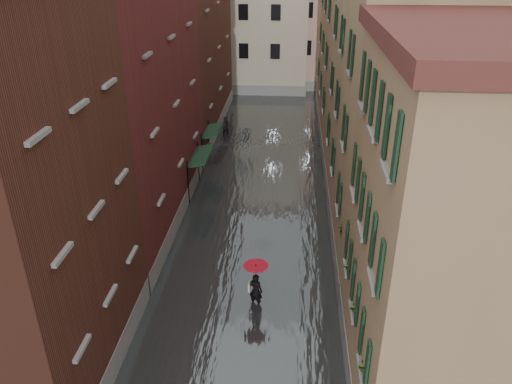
% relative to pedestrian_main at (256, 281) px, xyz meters
% --- Properties ---
extents(ground, '(120.00, 120.00, 0.00)m').
position_rel_pedestrian_main_xyz_m(ground, '(-0.55, -1.91, -1.31)').
color(ground, '#59595B').
rests_on(ground, ground).
extents(floodwater, '(10.00, 60.00, 0.20)m').
position_rel_pedestrian_main_xyz_m(floodwater, '(-0.55, 11.09, -1.21)').
color(floodwater, '#424849').
rests_on(floodwater, ground).
extents(building_left_mid, '(6.00, 14.00, 12.50)m').
position_rel_pedestrian_main_xyz_m(building_left_mid, '(-7.55, 7.09, 4.94)').
color(building_left_mid, maroon).
rests_on(building_left_mid, ground).
extents(building_left_far, '(6.00, 16.00, 14.00)m').
position_rel_pedestrian_main_xyz_m(building_left_far, '(-7.55, 22.09, 5.69)').
color(building_left_far, brown).
rests_on(building_left_far, ground).
extents(building_right_near, '(6.00, 8.00, 11.50)m').
position_rel_pedestrian_main_xyz_m(building_right_near, '(6.45, -3.91, 4.44)').
color(building_right_near, '#9A7A4F').
rests_on(building_right_near, ground).
extents(building_right_mid, '(6.00, 14.00, 13.00)m').
position_rel_pedestrian_main_xyz_m(building_right_mid, '(6.45, 7.09, 5.19)').
color(building_right_mid, tan).
rests_on(building_right_mid, ground).
extents(building_right_far, '(6.00, 16.00, 11.50)m').
position_rel_pedestrian_main_xyz_m(building_right_far, '(6.45, 22.09, 4.44)').
color(building_right_far, '#9A7A4F').
rests_on(building_right_far, ground).
extents(building_end_cream, '(12.00, 9.00, 13.00)m').
position_rel_pedestrian_main_xyz_m(building_end_cream, '(-3.55, 36.09, 5.19)').
color(building_end_cream, '#B9B093').
rests_on(building_end_cream, ground).
extents(building_end_pink, '(10.00, 9.00, 12.00)m').
position_rel_pedestrian_main_xyz_m(building_end_pink, '(5.45, 38.09, 4.69)').
color(building_end_pink, '#C9A38D').
rests_on(building_end_pink, ground).
extents(awning_near, '(1.09, 3.28, 2.80)m').
position_rel_pedestrian_main_xyz_m(awning_near, '(-4.03, 10.18, 1.17)').
color(awning_near, '#16311D').
rests_on(awning_near, ground).
extents(awning_far, '(1.09, 2.82, 2.80)m').
position_rel_pedestrian_main_xyz_m(awning_far, '(-4.04, 14.52, 1.16)').
color(awning_far, '#16311D').
rests_on(awning_far, ground).
extents(window_planters, '(0.59, 8.33, 0.84)m').
position_rel_pedestrian_main_xyz_m(window_planters, '(3.57, -2.70, 2.20)').
color(window_planters, brown).
rests_on(window_planters, ground).
extents(pedestrian_main, '(1.04, 1.04, 2.06)m').
position_rel_pedestrian_main_xyz_m(pedestrian_main, '(0.00, 0.00, 0.00)').
color(pedestrian_main, black).
rests_on(pedestrian_main, ground).
extents(pedestrian_far, '(0.87, 0.70, 1.71)m').
position_rel_pedestrian_main_xyz_m(pedestrian_far, '(-3.81, 20.03, -0.45)').
color(pedestrian_far, black).
rests_on(pedestrian_far, ground).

